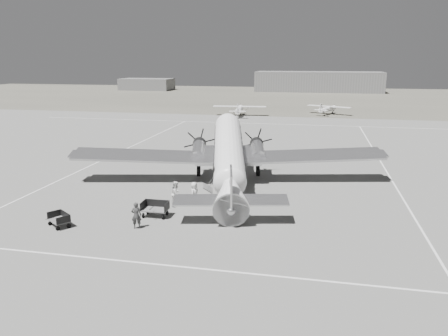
# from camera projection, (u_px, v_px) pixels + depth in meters

# --- Properties ---
(ground) EXTENTS (260.00, 260.00, 0.00)m
(ground) POSITION_uv_depth(u_px,v_px,m) (253.00, 193.00, 36.38)
(ground) COLOR slate
(ground) RESTS_ON ground
(taxi_line_near) EXTENTS (60.00, 0.15, 0.01)m
(taxi_line_near) POSITION_uv_depth(u_px,v_px,m) (214.00, 270.00, 23.09)
(taxi_line_near) COLOR silver
(taxi_line_near) RESTS_ON ground
(taxi_line_right) EXTENTS (0.15, 80.00, 0.01)m
(taxi_line_right) POSITION_uv_depth(u_px,v_px,m) (405.00, 202.00, 33.97)
(taxi_line_right) COLOR silver
(taxi_line_right) RESTS_ON ground
(taxi_line_left) EXTENTS (0.15, 60.00, 0.01)m
(taxi_line_left) POSITION_uv_depth(u_px,v_px,m) (108.00, 157.00, 49.48)
(taxi_line_left) COLOR silver
(taxi_line_left) RESTS_ON ground
(taxi_line_horizon) EXTENTS (90.00, 0.15, 0.01)m
(taxi_line_horizon) POSITION_uv_depth(u_px,v_px,m) (286.00, 124.00, 74.33)
(taxi_line_horizon) COLOR silver
(taxi_line_horizon) RESTS_ON ground
(grass_infield) EXTENTS (260.00, 90.00, 0.01)m
(grass_infield) POSITION_uv_depth(u_px,v_px,m) (300.00, 97.00, 126.53)
(grass_infield) COLOR #59564B
(grass_infield) RESTS_ON ground
(hangar_main) EXTENTS (42.00, 14.00, 6.60)m
(hangar_main) POSITION_uv_depth(u_px,v_px,m) (318.00, 82.00, 148.44)
(hangar_main) COLOR slate
(hangar_main) RESTS_ON ground
(shed_secondary) EXTENTS (18.00, 10.00, 4.00)m
(shed_secondary) POSITION_uv_depth(u_px,v_px,m) (147.00, 84.00, 156.06)
(shed_secondary) COLOR #5D5D5D
(shed_secondary) RESTS_ON ground
(dc3_airliner) EXTENTS (32.11, 25.42, 5.44)m
(dc3_airliner) POSITION_uv_depth(u_px,v_px,m) (229.00, 157.00, 37.40)
(dc3_airliner) COLOR silver
(dc3_airliner) RESTS_ON ground
(light_plane_left) EXTENTS (11.16, 9.37, 2.17)m
(light_plane_left) POSITION_uv_depth(u_px,v_px,m) (239.00, 110.00, 85.14)
(light_plane_left) COLOR white
(light_plane_left) RESTS_ON ground
(light_plane_right) EXTENTS (11.39, 10.54, 1.90)m
(light_plane_right) POSITION_uv_depth(u_px,v_px,m) (328.00, 110.00, 87.41)
(light_plane_right) COLOR white
(light_plane_right) RESTS_ON ground
(baggage_cart_near) EXTENTS (1.95, 1.38, 1.09)m
(baggage_cart_near) POSITION_uv_depth(u_px,v_px,m) (155.00, 209.00, 30.83)
(baggage_cart_near) COLOR #5D5D5D
(baggage_cart_near) RESTS_ON ground
(baggage_cart_far) EXTENTS (2.02, 1.90, 0.93)m
(baggage_cart_far) POSITION_uv_depth(u_px,v_px,m) (59.00, 220.00, 28.97)
(baggage_cart_far) COLOR #5D5D5D
(baggage_cart_far) RESTS_ON ground
(ground_crew) EXTENTS (0.75, 0.60, 1.80)m
(ground_crew) POSITION_uv_depth(u_px,v_px,m) (136.00, 215.00, 28.58)
(ground_crew) COLOR #303030
(ground_crew) RESTS_ON ground
(ramp_agent) EXTENTS (0.84, 1.02, 1.92)m
(ramp_agent) POSITION_uv_depth(u_px,v_px,m) (176.00, 194.00, 32.98)
(ramp_agent) COLOR silver
(ramp_agent) RESTS_ON ground
(passenger) EXTENTS (0.69, 0.95, 1.80)m
(passenger) POSITION_uv_depth(u_px,v_px,m) (194.00, 194.00, 33.21)
(passenger) COLOR silver
(passenger) RESTS_ON ground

